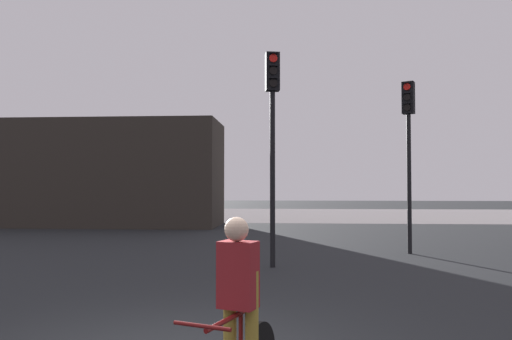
# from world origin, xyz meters

# --- Properties ---
(water_strip) EXTENTS (80.00, 16.00, 0.01)m
(water_strip) POSITION_xyz_m (0.00, 28.05, 0.00)
(water_strip) COLOR gray
(water_strip) RESTS_ON ground
(distant_building) EXTENTS (15.58, 4.00, 4.92)m
(distant_building) POSITION_xyz_m (-9.94, 18.05, 2.46)
(distant_building) COLOR #2D2823
(distant_building) RESTS_ON ground
(traffic_light_far_right) EXTENTS (0.39, 0.41, 4.79)m
(traffic_light_far_right) POSITION_xyz_m (4.50, 8.99, 3.31)
(traffic_light_far_right) COLOR black
(traffic_light_far_right) RESTS_ON ground
(traffic_light_center) EXTENTS (0.36, 0.38, 4.99)m
(traffic_light_center) POSITION_xyz_m (0.79, 6.42, 3.44)
(traffic_light_center) COLOR black
(traffic_light_center) RESTS_ON ground
(cyclist) EXTENTS (0.70, 1.62, 1.62)m
(cyclist) POSITION_xyz_m (0.75, -1.11, 0.82)
(cyclist) COLOR black
(cyclist) RESTS_ON ground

